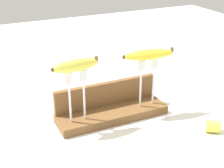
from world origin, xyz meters
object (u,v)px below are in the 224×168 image
(fork_stand_left, at_px, (77,92))
(banana_chunk_near, at_px, (212,126))
(fork_stand_right, at_px, (147,78))
(fork_fallen_near, at_px, (77,104))
(banana_raised_left, at_px, (75,65))
(banana_raised_right, at_px, (149,54))

(fork_stand_left, bearing_deg, banana_chunk_near, -28.09)
(fork_stand_right, xyz_separation_m, fork_fallen_near, (-0.21, 0.15, -0.13))
(fork_stand_left, bearing_deg, banana_raised_left, -176.71)
(banana_raised_left, distance_m, fork_fallen_near, 0.27)
(banana_raised_right, bearing_deg, banana_chunk_near, -58.37)
(fork_stand_left, bearing_deg, fork_fallen_near, 72.52)
(banana_chunk_near, bearing_deg, banana_raised_right, 121.63)
(fork_stand_right, relative_size, banana_chunk_near, 2.90)
(banana_raised_right, height_order, banana_chunk_near, banana_raised_right)
(banana_raised_left, bearing_deg, fork_fallen_near, 72.50)
(fork_stand_right, relative_size, banana_raised_right, 0.92)
(fork_stand_right, bearing_deg, banana_raised_left, -180.00)
(fork_stand_right, xyz_separation_m, banana_chunk_near, (0.13, -0.21, -0.11))
(banana_raised_left, height_order, banana_chunk_near, banana_raised_left)
(fork_stand_left, distance_m, banana_raised_left, 0.09)
(fork_stand_left, height_order, fork_stand_right, same)
(fork_stand_right, relative_size, banana_raised_left, 1.09)
(fork_fallen_near, relative_size, banana_chunk_near, 2.70)
(fork_stand_left, distance_m, banana_raised_right, 0.27)
(fork_stand_right, distance_m, banana_raised_left, 0.27)
(fork_stand_right, relative_size, fork_fallen_near, 1.07)
(fork_stand_right, height_order, banana_raised_left, banana_raised_left)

